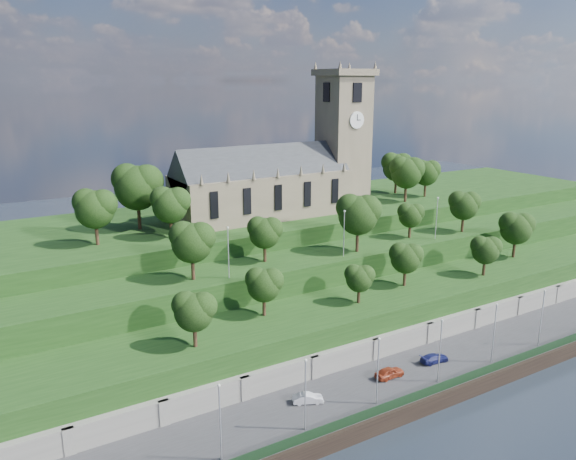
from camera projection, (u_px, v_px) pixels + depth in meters
ground at (462, 400)px, 70.90m from camera, size 320.00×320.00×0.00m
promenade at (429, 372)px, 75.63m from camera, size 160.00×12.00×2.00m
quay_wall at (463, 393)px, 70.57m from camera, size 160.00×0.50×2.20m
fence at (460, 380)px, 70.73m from camera, size 160.00×0.10×1.20m
retaining_wall at (400, 345)px, 80.21m from camera, size 160.00×2.10×5.00m
embankment_lower at (373, 320)px, 84.84m from camera, size 160.00×12.00×8.00m
embankment_upper at (332, 286)px, 93.47m from camera, size 160.00×10.00×12.00m
hilltop at (271, 246)px, 110.55m from camera, size 160.00×32.00×15.00m
church at (284, 173)px, 103.73m from camera, size 38.60×12.35×27.60m
trees_lower at (404, 258)px, 85.68m from camera, size 68.78×9.17×8.38m
trees_upper at (339, 219)px, 89.71m from camera, size 58.33×8.61×9.60m
trees_hilltop at (275, 181)px, 101.98m from camera, size 75.01×15.78×11.06m
lamp_posts_promenade at (440, 346)px, 70.22m from camera, size 60.36×0.36×8.55m
lamp_posts_upper at (344, 230)px, 88.30m from camera, size 40.36×0.36×7.56m
car_left at (389, 372)px, 72.28m from camera, size 4.09×1.65×1.39m
car_middle at (308, 398)px, 66.56m from camera, size 3.85×2.63×1.20m
car_right at (434, 358)px, 76.24m from camera, size 4.26×2.08×1.19m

